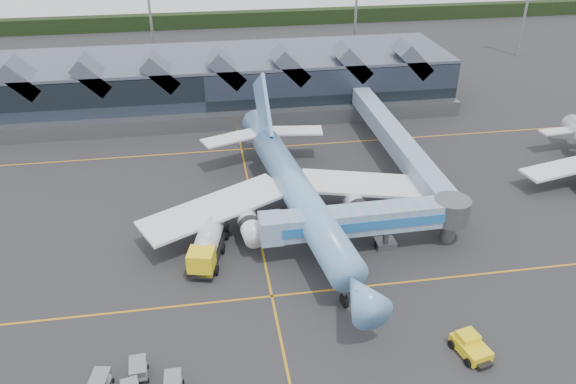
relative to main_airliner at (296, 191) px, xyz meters
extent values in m
plane|color=#252427|center=(-5.02, -6.12, -4.27)|extent=(260.00, 260.00, 0.00)
cube|color=#C28216|center=(-5.02, -14.12, -4.26)|extent=(120.00, 0.25, 0.01)
cube|color=#C28216|center=(-5.02, 21.88, -4.26)|extent=(120.00, 0.25, 0.01)
cube|color=#C28216|center=(-5.02, 3.88, -4.26)|extent=(0.25, 60.00, 0.01)
cube|color=black|center=(-5.02, 103.88, -2.27)|extent=(260.00, 4.00, 4.00)
cube|color=black|center=(-10.02, 41.88, 0.23)|extent=(90.00, 20.00, 9.00)
cube|color=#4C5365|center=(-10.02, 41.88, 4.93)|extent=(90.00, 20.00, 0.60)
cube|color=slate|center=(-10.02, 30.88, -2.97)|extent=(90.00, 2.50, 2.60)
cube|color=#4C5365|center=(-39.02, 34.88, 5.03)|extent=(6.43, 6.00, 6.43)
cube|color=#4C5365|center=(-28.02, 34.88, 5.03)|extent=(6.43, 6.00, 6.43)
cube|color=#4C5365|center=(-17.02, 34.88, 5.03)|extent=(6.43, 6.00, 6.43)
cube|color=#4C5365|center=(-6.02, 34.88, 5.03)|extent=(6.43, 6.00, 6.43)
cube|color=#4C5365|center=(4.98, 34.88, 5.03)|extent=(6.43, 6.00, 6.43)
cube|color=#4C5365|center=(15.98, 34.88, 5.03)|extent=(6.43, 6.00, 6.43)
cube|color=#4C5365|center=(26.98, 34.88, 5.03)|extent=(6.43, 6.00, 6.43)
cylinder|color=gray|center=(-20.02, 65.88, 6.73)|extent=(0.56, 0.56, 22.00)
cylinder|color=gray|center=(24.98, 65.88, 6.73)|extent=(0.56, 0.56, 22.00)
cylinder|color=gray|center=(64.98, 63.88, 6.73)|extent=(0.56, 0.56, 22.00)
cylinder|color=#6FAEE1|center=(0.18, -1.46, 0.02)|extent=(7.95, 32.43, 3.97)
cone|color=#6FAEE1|center=(2.53, -20.16, 0.02)|extent=(4.63, 5.97, 3.97)
cube|color=black|center=(2.62, -20.85, 0.85)|extent=(1.54, 0.52, 0.48)
cone|color=#6FAEE1|center=(-2.28, 18.16, 0.31)|extent=(4.86, 7.79, 3.97)
cube|color=silver|center=(-10.06, -1.40, -0.68)|extent=(18.88, 13.08, 1.31)
cube|color=silver|center=(10.09, 1.13, -0.68)|extent=(18.85, 9.27, 1.31)
cylinder|color=silver|center=(-6.25, -4.58, -1.67)|extent=(3.13, 5.78, 2.46)
cylinder|color=silver|center=(7.19, -2.90, -1.67)|extent=(3.13, 5.78, 2.46)
cube|color=#6FAEE1|center=(-2.05, 16.33, 4.46)|extent=(1.73, 10.14, 10.94)
cube|color=silver|center=(-6.96, 16.18, 0.31)|extent=(8.88, 5.99, 0.26)
cube|color=silver|center=(2.75, 17.40, 0.31)|extent=(8.60, 4.18, 0.26)
cylinder|color=slate|center=(2.07, -16.51, -3.12)|extent=(0.29, 0.29, 2.30)
cylinder|color=slate|center=(-3.34, -0.51, -3.12)|extent=(0.29, 0.29, 2.30)
cylinder|color=slate|center=(3.36, 0.33, -3.12)|extent=(0.29, 0.29, 2.30)
cylinder|color=black|center=(2.07, -16.51, -3.85)|extent=(0.65, 1.52, 1.47)
cube|color=silver|center=(38.35, 3.19, -1.60)|extent=(12.75, 5.78, 0.99)
cube|color=silver|center=(43.54, 13.39, -0.86)|extent=(5.80, 2.58, 0.25)
cube|color=#7193BD|center=(6.42, -7.45, -0.14)|extent=(19.37, 3.28, 2.80)
cube|color=#2163A9|center=(6.45, -8.94, -0.14)|extent=(19.32, 0.50, 1.16)
cube|color=#7193BD|center=(-4.20, -7.66, -0.14)|extent=(2.57, 3.14, 2.90)
cylinder|color=slate|center=(9.32, -7.39, -2.20)|extent=(0.68, 0.68, 4.13)
cube|color=slate|center=(9.32, -7.39, -3.83)|extent=(2.36, 1.98, 0.87)
cylinder|color=black|center=(8.35, -7.41, -3.93)|extent=(0.40, 0.88, 0.87)
cylinder|color=black|center=(10.28, -7.37, -3.93)|extent=(0.40, 0.88, 0.87)
cylinder|color=slate|center=(17.04, -7.24, -0.14)|extent=(4.25, 4.25, 2.90)
cylinder|color=slate|center=(17.04, -7.24, -2.20)|extent=(1.74, 1.74, 4.13)
cube|color=black|center=(-11.10, -5.84, -3.41)|extent=(5.04, 10.63, 0.57)
cube|color=yellow|center=(-12.00, -9.62, -2.21)|extent=(3.25, 3.08, 2.51)
cube|color=black|center=(-12.21, -10.51, -1.64)|extent=(2.48, 0.75, 1.14)
cylinder|color=silver|center=(-10.78, -4.51, -1.87)|extent=(4.09, 7.05, 2.63)
sphere|color=silver|center=(-10.02, -1.29, -1.87)|extent=(2.51, 2.51, 2.51)
sphere|color=silver|center=(-11.55, -7.73, -1.87)|extent=(2.51, 2.51, 2.51)
cylinder|color=black|center=(-13.28, -8.85, -3.70)|extent=(0.65, 1.20, 1.14)
cylinder|color=black|center=(-10.51, -9.51, -3.70)|extent=(0.65, 1.20, 1.14)
cylinder|color=black|center=(-12.36, -4.96, -3.70)|extent=(0.65, 1.20, 1.14)
cylinder|color=black|center=(-9.58, -5.62, -3.70)|extent=(0.65, 1.20, 1.14)
cylinder|color=black|center=(-11.70, -2.18, -3.70)|extent=(0.65, 1.20, 1.14)
cylinder|color=black|center=(-8.92, -2.84, -3.70)|extent=(0.65, 1.20, 1.14)
cube|color=yellow|center=(11.81, -24.85, -3.56)|extent=(2.94, 4.01, 1.01)
cube|color=yellow|center=(11.68, -24.26, -2.81)|extent=(2.12, 1.96, 0.70)
cube|color=black|center=(12.23, -26.72, -3.81)|extent=(1.55, 1.09, 0.30)
cylinder|color=black|center=(10.94, -26.28, -3.86)|extent=(0.47, 0.85, 0.81)
cylinder|color=black|center=(13.20, -25.78, -3.86)|extent=(0.47, 0.85, 0.81)
cylinder|color=black|center=(10.42, -23.92, -3.86)|extent=(0.47, 0.85, 0.81)
cylinder|color=black|center=(12.69, -23.42, -3.86)|extent=(0.47, 0.85, 0.81)
cube|color=gray|center=(-17.87, -22.85, -3.71)|extent=(1.59, 2.34, 0.15)
cube|color=gray|center=(-17.87, -22.85, -2.74)|extent=(1.59, 2.34, 0.08)
cylinder|color=black|center=(-17.17, -21.98, -4.08)|extent=(0.15, 0.37, 0.37)
cube|color=gray|center=(-14.87, -24.97, -2.74)|extent=(1.48, 2.28, 0.08)
cylinder|color=black|center=(-14.08, -24.17, -4.08)|extent=(0.13, 0.37, 0.37)
cube|color=gray|center=(-20.96, -23.79, -2.74)|extent=(1.80, 2.46, 0.08)
cylinder|color=black|center=(-20.06, -23.12, -4.08)|extent=(0.18, 0.38, 0.37)
camera|label=1|loc=(-10.56, -58.99, 34.05)|focal=35.00mm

